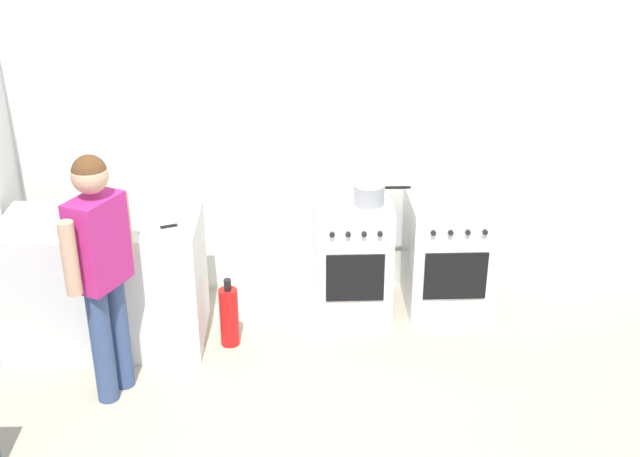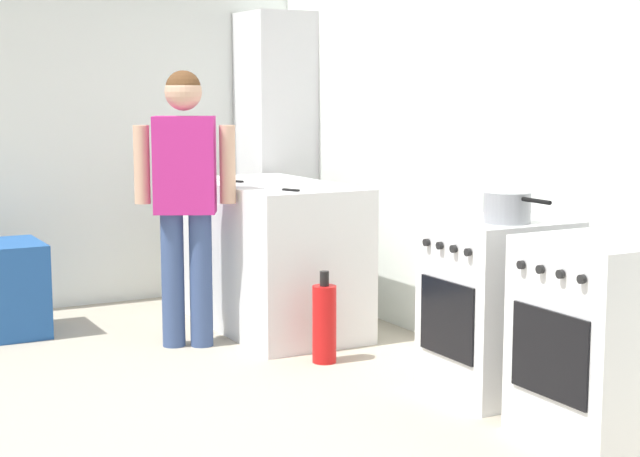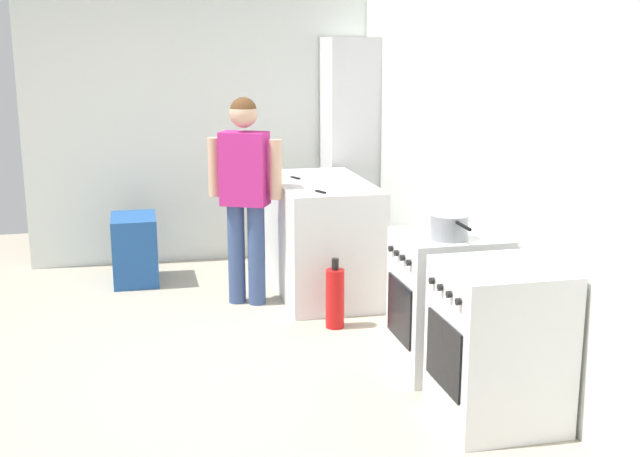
# 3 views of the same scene
# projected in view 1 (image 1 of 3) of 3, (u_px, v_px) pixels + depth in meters

# --- Properties ---
(ground_plane) EXTENTS (8.00, 8.00, 0.00)m
(ground_plane) POSITION_uv_depth(u_px,v_px,m) (310.00, 447.00, 4.56)
(ground_plane) COLOR #ADA38E
(back_wall) EXTENTS (6.00, 0.10, 2.60)m
(back_wall) POSITION_uv_depth(u_px,v_px,m) (302.00, 125.00, 5.78)
(back_wall) COLOR silver
(back_wall) RESTS_ON ground
(counter_unit) EXTENTS (1.30, 0.70, 0.90)m
(counter_unit) POSITION_uv_depth(u_px,v_px,m) (105.00, 281.00, 5.41)
(counter_unit) COLOR silver
(counter_unit) RESTS_ON ground
(oven_left) EXTENTS (0.54, 0.62, 0.85)m
(oven_left) POSITION_uv_depth(u_px,v_px,m) (352.00, 255.00, 5.82)
(oven_left) COLOR white
(oven_left) RESTS_ON ground
(oven_right) EXTENTS (0.59, 0.62, 0.85)m
(oven_right) POSITION_uv_depth(u_px,v_px,m) (448.00, 253.00, 5.85)
(oven_right) COLOR white
(oven_right) RESTS_ON ground
(pot) EXTENTS (0.40, 0.22, 0.14)m
(pot) POSITION_uv_depth(u_px,v_px,m) (369.00, 194.00, 5.57)
(pot) COLOR gray
(pot) RESTS_ON oven_left
(knife_utility) EXTENTS (0.24, 0.12, 0.01)m
(knife_utility) POSITION_uv_depth(u_px,v_px,m) (160.00, 228.00, 5.11)
(knife_utility) COLOR silver
(knife_utility) RESTS_ON counter_unit
(knife_chef) EXTENTS (0.30, 0.13, 0.01)m
(knife_chef) POSITION_uv_depth(u_px,v_px,m) (52.00, 234.00, 5.03)
(knife_chef) COLOR silver
(knife_chef) RESTS_ON counter_unit
(person) EXTENTS (0.33, 0.52, 1.57)m
(person) POSITION_uv_depth(u_px,v_px,m) (100.00, 260.00, 4.65)
(person) COLOR #384C7A
(person) RESTS_ON ground
(fire_extinguisher) EXTENTS (0.13, 0.13, 0.50)m
(fire_extinguisher) POSITION_uv_depth(u_px,v_px,m) (229.00, 316.00, 5.45)
(fire_extinguisher) COLOR red
(fire_extinguisher) RESTS_ON ground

